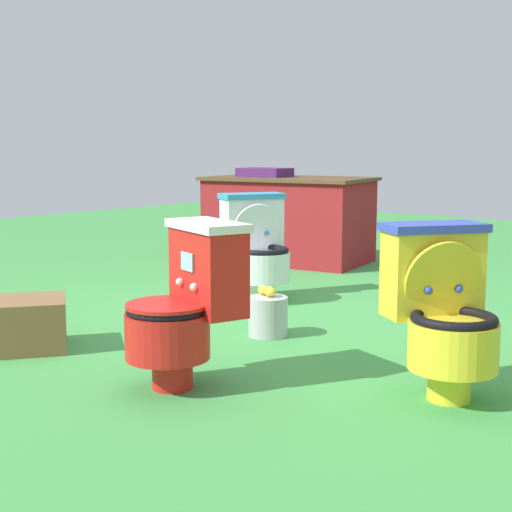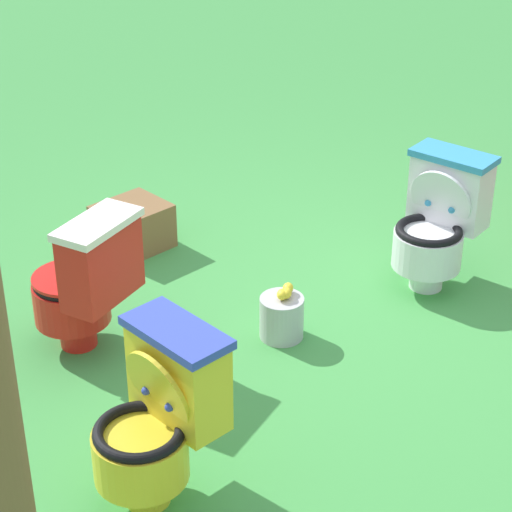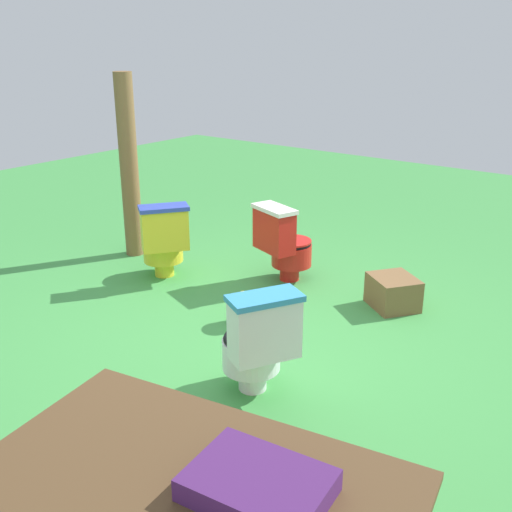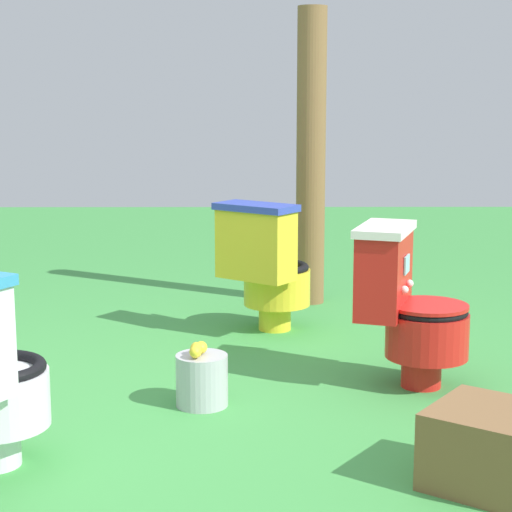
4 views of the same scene
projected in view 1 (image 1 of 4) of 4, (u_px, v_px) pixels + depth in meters
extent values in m
plane|color=#429947|center=(264.00, 324.00, 4.40)|extent=(14.00, 14.00, 0.00)
cylinder|color=white|center=(262.00, 291.00, 5.05)|extent=(0.24, 0.24, 0.14)
cylinder|color=white|center=(263.00, 267.00, 5.01)|extent=(0.50, 0.50, 0.20)
torus|color=black|center=(263.00, 250.00, 4.99)|extent=(0.48, 0.48, 0.04)
cylinder|color=#338CBF|center=(263.00, 258.00, 5.00)|extent=(0.33, 0.33, 0.01)
cube|color=white|center=(252.00, 225.00, 5.15)|extent=(0.36, 0.45, 0.37)
cube|color=#338CBF|center=(252.00, 196.00, 5.12)|extent=(0.39, 0.48, 0.04)
cube|color=#8CE0E5|center=(257.00, 219.00, 5.05)|extent=(0.06, 0.10, 0.08)
cylinder|color=white|center=(257.00, 229.00, 5.06)|extent=(0.25, 0.35, 0.35)
sphere|color=#338CBF|center=(267.00, 233.00, 5.09)|extent=(0.04, 0.04, 0.04)
sphere|color=#338CBF|center=(248.00, 234.00, 5.04)|extent=(0.04, 0.04, 0.04)
cylinder|color=yellow|center=(449.00, 383.00, 3.09)|extent=(0.25, 0.25, 0.14)
cylinder|color=yellow|center=(453.00, 345.00, 3.04)|extent=(0.52, 0.52, 0.20)
torus|color=black|center=(454.00, 319.00, 3.03)|extent=(0.49, 0.49, 0.04)
cylinder|color=#3347B2|center=(453.00, 331.00, 3.03)|extent=(0.34, 0.34, 0.01)
cube|color=yellow|center=(432.00, 274.00, 3.19)|extent=(0.40, 0.44, 0.37)
cube|color=#3347B2|center=(434.00, 227.00, 3.16)|extent=(0.43, 0.48, 0.04)
cube|color=#8CE0E5|center=(444.00, 266.00, 3.09)|extent=(0.07, 0.09, 0.08)
cylinder|color=yellow|center=(443.00, 281.00, 3.10)|extent=(0.28, 0.34, 0.35)
sphere|color=#3347B2|center=(459.00, 289.00, 3.12)|extent=(0.04, 0.04, 0.04)
sphere|color=#3347B2|center=(428.00, 290.00, 3.08)|extent=(0.04, 0.04, 0.04)
cylinder|color=red|center=(172.00, 372.00, 3.24)|extent=(0.23, 0.23, 0.14)
cylinder|color=red|center=(168.00, 335.00, 3.20)|extent=(0.47, 0.47, 0.20)
torus|color=black|center=(167.00, 310.00, 3.18)|extent=(0.45, 0.45, 0.04)
cylinder|color=white|center=(167.00, 322.00, 3.19)|extent=(0.31, 0.31, 0.01)
cube|color=red|center=(208.00, 271.00, 3.26)|extent=(0.45, 0.31, 0.37)
cube|color=white|center=(208.00, 225.00, 3.23)|extent=(0.48, 0.34, 0.04)
cube|color=#8CE0E5|center=(187.00, 262.00, 3.21)|extent=(0.11, 0.04, 0.08)
cylinder|color=red|center=(167.00, 305.00, 3.18)|extent=(0.46, 0.46, 0.02)
sphere|color=white|center=(194.00, 287.00, 3.16)|extent=(0.04, 0.04, 0.04)
sphere|color=white|center=(180.00, 282.00, 3.28)|extent=(0.04, 0.04, 0.04)
cube|color=maroon|center=(289.00, 221.00, 6.76)|extent=(1.52, 1.03, 0.74)
cube|color=brown|center=(289.00, 179.00, 6.70)|extent=(1.59, 1.10, 0.03)
cube|color=#4C2360|center=(265.00, 172.00, 6.76)|extent=(0.47, 0.37, 0.08)
cube|color=brown|center=(32.00, 324.00, 3.86)|extent=(0.51, 0.50, 0.27)
cylinder|color=#B7B7BF|center=(268.00, 316.00, 4.13)|extent=(0.22, 0.22, 0.22)
ellipsoid|color=yellow|center=(270.00, 292.00, 4.10)|extent=(0.07, 0.05, 0.05)
ellipsoid|color=yellow|center=(263.00, 290.00, 4.15)|extent=(0.07, 0.05, 0.05)
ellipsoid|color=yellow|center=(270.00, 291.00, 4.12)|extent=(0.07, 0.05, 0.05)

